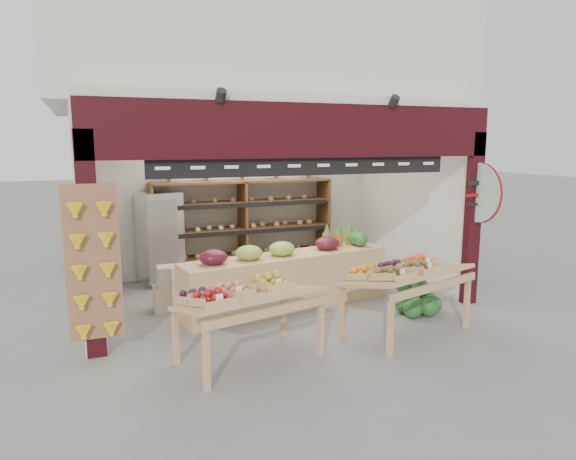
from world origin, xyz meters
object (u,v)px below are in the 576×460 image
(back_shelving, at_px, (243,210))
(mid_counter, at_px, (286,279))
(cardboard_stack, at_px, (185,292))
(watermelon_pile, at_px, (417,300))
(display_table_left, at_px, (238,296))
(display_table_right, at_px, (402,273))
(refrigerator, at_px, (160,238))

(back_shelving, distance_m, mid_counter, 2.28)
(cardboard_stack, bearing_deg, watermelon_pile, -25.07)
(display_table_left, bearing_deg, display_table_right, 1.50)
(back_shelving, distance_m, watermelon_pile, 3.69)
(mid_counter, bearing_deg, watermelon_pile, -28.49)
(display_table_right, bearing_deg, display_table_left, -178.50)
(back_shelving, relative_size, display_table_right, 1.82)
(mid_counter, bearing_deg, cardboard_stack, 159.27)
(cardboard_stack, xyz_separation_m, mid_counter, (1.45, -0.55, 0.20))
(back_shelving, relative_size, refrigerator, 2.07)
(refrigerator, bearing_deg, cardboard_stack, -100.89)
(refrigerator, height_order, display_table_right, refrigerator)
(back_shelving, bearing_deg, refrigerator, -178.49)
(back_shelving, height_order, display_table_left, back_shelving)
(cardboard_stack, relative_size, mid_counter, 0.29)
(refrigerator, xyz_separation_m, mid_counter, (1.58, -2.09, -0.37))
(cardboard_stack, relative_size, display_table_left, 0.56)
(back_shelving, height_order, cardboard_stack, back_shelving)
(display_table_left, distance_m, display_table_right, 2.24)
(refrigerator, bearing_deg, back_shelving, -14.25)
(cardboard_stack, distance_m, mid_counter, 1.56)
(refrigerator, xyz_separation_m, watermelon_pile, (3.30, -3.03, -0.64))
(refrigerator, bearing_deg, watermelon_pile, -58.29)
(watermelon_pile, bearing_deg, display_table_right, -139.21)
(cardboard_stack, xyz_separation_m, watermelon_pile, (3.17, -1.48, -0.06))
(watermelon_pile, bearing_deg, mid_counter, 151.51)
(display_table_left, height_order, display_table_right, display_table_right)
(refrigerator, relative_size, cardboard_stack, 1.68)
(back_shelving, xyz_separation_m, watermelon_pile, (1.76, -3.07, -1.07))
(back_shelving, xyz_separation_m, display_table_left, (-1.19, -3.74, -0.48))
(cardboard_stack, distance_m, display_table_right, 3.28)
(display_table_right, bearing_deg, watermelon_pile, 40.79)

